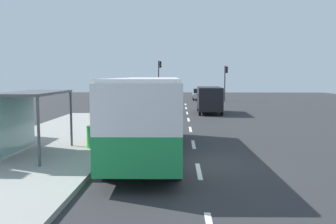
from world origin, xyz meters
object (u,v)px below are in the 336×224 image
Objects in this scene: recycling_bin_orange at (96,134)px; bus_shelter at (27,106)px; sedan_near at (199,94)px; recycling_bin_green at (93,137)px; recycling_bin_blue at (103,130)px; bus at (149,111)px; recycling_bin_red at (100,132)px; traffic_light_near_side at (226,78)px; traffic_light_far_side at (159,74)px; white_van at (209,98)px.

bus_shelter is at bearing -135.07° from recycling_bin_orange.
sedan_near is 4.67× the size of recycling_bin_green.
recycling_bin_orange is 1.40m from recycling_bin_blue.
bus is 2.79m from recycling_bin_green.
traffic_light_near_side is at bearing 72.49° from recycling_bin_red.
sedan_near is at bearing 136.03° from traffic_light_near_side.
sedan_near is 4.67× the size of recycling_bin_red.
bus_shelter is at bearing -95.48° from traffic_light_far_side.
recycling_bin_red is 0.21× the size of traffic_light_near_side.
bus is 2.42× the size of traffic_light_near_side.
bus is 4.82m from bus_shelter.
traffic_light_near_side is at bearing -43.97° from sedan_near.
recycling_bin_blue is at bearing 90.00° from recycling_bin_red.
recycling_bin_blue is at bearing -101.10° from sedan_near.
bus is 35.95m from sedan_near.
traffic_light_far_side is at bearing 88.01° from recycling_bin_red.
bus is 2.77× the size of bus_shelter.
recycling_bin_green and recycling_bin_blue have the same top height.
traffic_light_near_side reaches higher than recycling_bin_blue.
sedan_near reaches higher than recycling_bin_green.
bus reaches higher than recycling_bin_green.
recycling_bin_green is at bearing 169.47° from bus.
bus is at bearing -87.62° from traffic_light_far_side.
traffic_light_far_side is at bearing 92.38° from bus.
bus_shelter is (-2.21, -1.51, 1.44)m from recycling_bin_green.
recycling_bin_blue is (-2.49, 2.56, -1.19)m from bus.
recycling_bin_green is at bearing -90.00° from recycling_bin_red.
recycling_bin_green is 2.10m from recycling_bin_blue.
recycling_bin_green is 1.40m from recycling_bin_red.
recycling_bin_blue is (0.00, 1.40, 0.00)m from recycling_bin_orange.
recycling_bin_red is 0.24× the size of bus_shelter.
recycling_bin_blue is 0.21× the size of traffic_light_near_side.
white_van is 16.04m from recycling_bin_blue.
white_van is at bearing 69.13° from recycling_bin_green.
sedan_near is at bearing 83.59° from bus.
recycling_bin_orange is (-2.49, 1.16, -1.19)m from bus.
recycling_bin_red is at bearing -91.99° from traffic_light_far_side.
white_van is 1.18× the size of sedan_near.
recycling_bin_red is at bearing 90.00° from recycling_bin_orange.
bus reaches higher than bus_shelter.
traffic_light_near_side reaches higher than bus.
traffic_light_near_side is at bearing 77.52° from bus.
traffic_light_near_side is 0.87× the size of traffic_light_far_side.
bus reaches higher than recycling_bin_red.
recycling_bin_orange is 1.00× the size of recycling_bin_red.
recycling_bin_red is 32.34m from traffic_light_near_side.
bus is 11.64× the size of recycling_bin_blue.
bus_shelter is at bearing -115.21° from white_van.
bus_shelter is (-8.71, -36.75, 1.31)m from sedan_near.
recycling_bin_blue is at bearing -92.04° from traffic_light_far_side.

